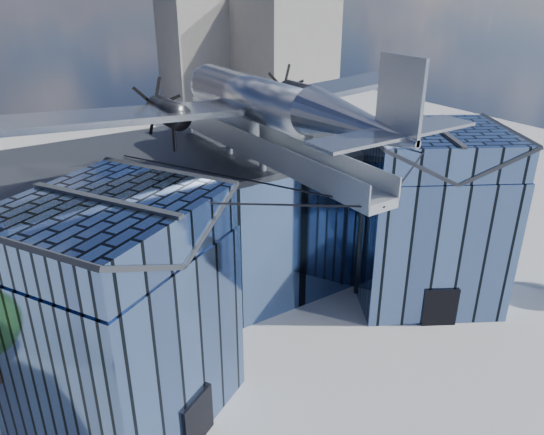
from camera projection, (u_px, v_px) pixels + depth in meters
ground_plane at (289, 333)px, 33.23m from camera, size 120.00×120.00×0.00m
museum at (241, 221)px, 35.38m from camera, size 32.88×24.50×17.60m
bg_towers at (75, 66)px, 68.30m from camera, size 77.00×24.50×26.00m
tree_side_e at (429, 178)px, 50.10m from camera, size 2.96×2.96×4.53m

